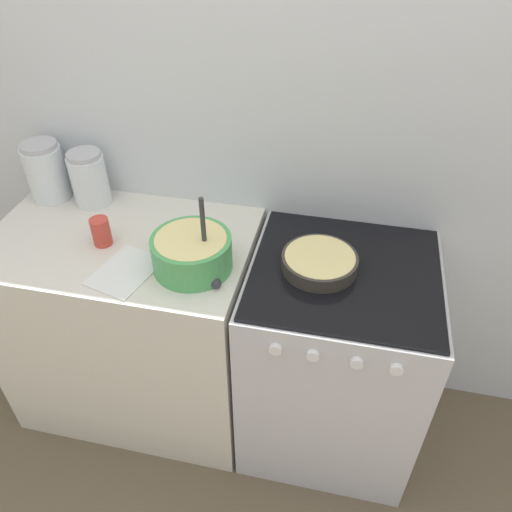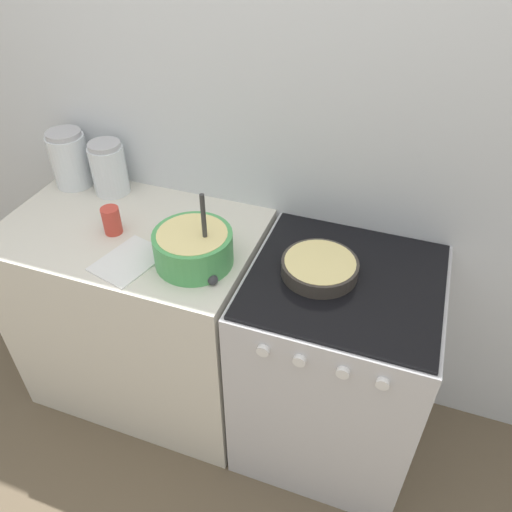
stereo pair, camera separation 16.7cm
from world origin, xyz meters
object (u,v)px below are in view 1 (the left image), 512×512
at_px(mixing_bowl, 192,251).
at_px(tin_can, 101,232).
at_px(stove, 333,358).
at_px(storage_jar_left, 47,175).
at_px(baking_pan, 319,262).
at_px(storage_jar_middle, 90,182).

bearing_deg(mixing_bowl, tin_can, 171.01).
relative_size(stove, storage_jar_left, 3.81).
relative_size(stove, baking_pan, 3.52).
height_order(mixing_bowl, baking_pan, mixing_bowl).
height_order(mixing_bowl, storage_jar_middle, mixing_bowl).
relative_size(storage_jar_left, storage_jar_middle, 1.08).
xyz_separation_m(mixing_bowl, baking_pan, (0.42, 0.08, -0.04)).
relative_size(mixing_bowl, baking_pan, 1.09).
distance_m(mixing_bowl, tin_can, 0.36).
relative_size(mixing_bowl, tin_can, 2.70).
distance_m(stove, tin_can, 1.01).
bearing_deg(baking_pan, storage_jar_left, 168.81).
distance_m(mixing_bowl, storage_jar_left, 0.77).
bearing_deg(storage_jar_left, storage_jar_middle, -0.00).
distance_m(storage_jar_middle, tin_can, 0.30).
height_order(stove, storage_jar_middle, storage_jar_middle).
bearing_deg(storage_jar_left, baking_pan, -11.19).
xyz_separation_m(storage_jar_left, storage_jar_middle, (0.18, -0.00, -0.01)).
height_order(storage_jar_left, storage_jar_middle, storage_jar_left).
bearing_deg(stove, tin_can, -177.80).
bearing_deg(stove, storage_jar_middle, 168.13).
bearing_deg(tin_can, mixing_bowl, -8.99).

